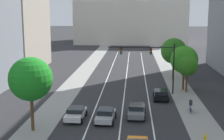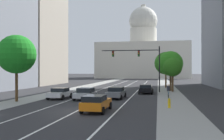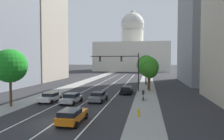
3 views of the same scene
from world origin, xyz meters
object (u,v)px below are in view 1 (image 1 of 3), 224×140
at_px(car_white, 76,113).
at_px(fire_hydrant, 205,139).
at_px(street_tree_mid_right, 174,51).
at_px(street_tree_far_right, 184,60).
at_px(street_tree_near_right, 187,65).
at_px(car_silver, 106,115).
at_px(car_black, 161,94).
at_px(capitol_building, 131,15).
at_px(traffic_signal_mast, 153,58).
at_px(street_tree_near_left, 31,79).
at_px(car_gray, 137,110).
at_px(cyclist, 191,105).

bearing_deg(car_white, fire_hydrant, -112.36).
height_order(fire_hydrant, street_tree_mid_right, street_tree_mid_right).
height_order(car_white, street_tree_far_right, street_tree_far_right).
xyz_separation_m(fire_hydrant, street_tree_far_right, (1.06, 20.84, 4.24)).
distance_m(street_tree_mid_right, street_tree_near_right, 10.19).
distance_m(car_silver, car_black, 11.71).
height_order(capitol_building, traffic_signal_mast, capitol_building).
bearing_deg(fire_hydrant, street_tree_near_left, 172.54).
height_order(car_silver, street_tree_near_right, street_tree_near_right).
distance_m(car_silver, car_gray, 3.93).
distance_m(car_black, fire_hydrant, 15.18).
height_order(car_silver, fire_hydrant, car_silver).
height_order(fire_hydrant, street_tree_near_right, street_tree_near_right).
bearing_deg(car_black, fire_hydrant, -167.95).
xyz_separation_m(street_tree_near_left, street_tree_far_right, (17.96, 18.63, -0.65)).
xyz_separation_m(fire_hydrant, street_tree_mid_right, (0.52, 29.43, 4.52)).
bearing_deg(street_tree_near_right, fire_hydrant, -93.95).
bearing_deg(street_tree_mid_right, car_white, -119.97).
height_order(traffic_signal_mast, street_tree_near_right, traffic_signal_mast).
distance_m(car_silver, street_tree_near_right, 18.05).
relative_size(street_tree_mid_right, street_tree_near_right, 1.28).
xyz_separation_m(car_gray, fire_hydrant, (6.26, -7.33, -0.28)).
bearing_deg(traffic_signal_mast, cyclist, -64.67).
distance_m(car_black, street_tree_near_right, 6.93).
xyz_separation_m(capitol_building, car_white, (-5.13, -93.21, -9.90)).
bearing_deg(car_gray, street_tree_mid_right, -14.78).
xyz_separation_m(street_tree_far_right, street_tree_mid_right, (-0.55, 8.58, 0.28)).
xyz_separation_m(traffic_signal_mast, street_tree_near_left, (-13.08, -15.90, -0.01)).
height_order(capitol_building, car_black, capitol_building).
relative_size(capitol_building, car_silver, 9.74).
height_order(car_black, car_gray, car_gray).
bearing_deg(car_silver, street_tree_mid_right, -20.13).
relative_size(car_silver, street_tree_near_left, 0.55).
bearing_deg(street_tree_near_left, street_tree_near_right, 43.18).
relative_size(car_white, street_tree_near_left, 0.56).
bearing_deg(car_gray, street_tree_near_right, -30.10).
xyz_separation_m(car_black, street_tree_mid_right, (3.35, 14.52, 4.25)).
xyz_separation_m(car_black, cyclist, (3.12, -5.45, 0.11)).
bearing_deg(street_tree_far_right, car_gray, -118.44).
relative_size(capitol_building, street_tree_near_left, 5.36).
xyz_separation_m(car_gray, traffic_signal_mast, (2.44, 10.78, 4.62)).
height_order(traffic_signal_mast, street_tree_near_left, street_tree_near_left).
xyz_separation_m(capitol_building, traffic_signal_mast, (4.15, -80.92, -5.24)).
xyz_separation_m(car_black, street_tree_far_right, (3.90, 5.94, 3.97)).
bearing_deg(car_silver, street_tree_far_right, -31.96).
relative_size(traffic_signal_mast, street_tree_near_left, 1.28).
height_order(street_tree_mid_right, street_tree_near_right, street_tree_mid_right).
relative_size(car_silver, traffic_signal_mast, 0.43).
relative_size(car_black, street_tree_far_right, 0.62).
bearing_deg(street_tree_near_right, traffic_signal_mast, -166.91).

